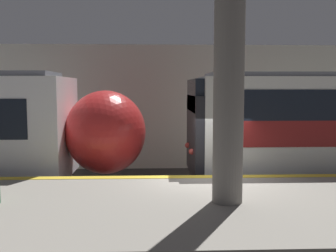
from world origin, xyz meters
name	(u,v)px	position (x,y,z in m)	size (l,w,h in m)	color
ground_plane	(208,217)	(0.00, 0.00, 0.00)	(120.00, 120.00, 0.00)	#282623
platform	(224,228)	(0.00, -2.31, 0.55)	(40.00, 4.62, 1.10)	gray
station_rear_barrier	(187,107)	(0.00, 6.28, 2.53)	(50.00, 0.15, 5.06)	#B2AD9E
support_pillar_near	(229,95)	(0.05, -2.32, 3.19)	(0.59, 0.59, 4.19)	slate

